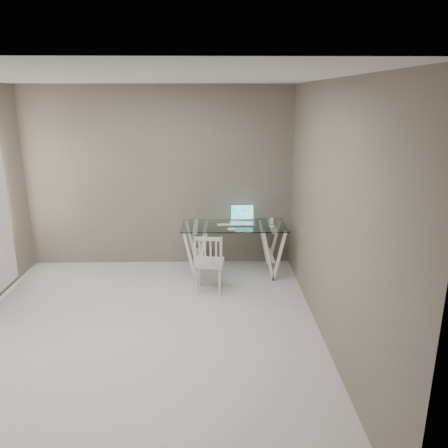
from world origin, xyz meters
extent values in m
plane|color=#B9B6B1|center=(0.00, 0.00, 0.00)|extent=(4.50, 4.50, 0.00)
cube|color=white|center=(0.00, 0.00, 2.70)|extent=(4.00, 4.50, 0.02)
cube|color=#6B6154|center=(0.00, 2.25, 1.35)|extent=(4.00, 0.02, 2.70)
cube|color=#6B6154|center=(0.00, -2.25, 1.35)|extent=(4.00, 0.02, 2.70)
cube|color=#6B6154|center=(2.00, 0.00, 1.35)|extent=(0.02, 4.50, 2.70)
cube|color=silver|center=(1.11, 1.77, 0.74)|extent=(1.50, 0.70, 0.01)
cube|color=white|center=(0.56, 1.77, 0.36)|extent=(0.24, 0.62, 0.72)
cube|color=white|center=(1.66, 1.77, 0.36)|extent=(0.24, 0.62, 0.72)
cube|color=silver|center=(0.75, 1.18, 0.40)|extent=(0.40, 0.40, 0.04)
cylinder|color=silver|center=(0.59, 1.04, 0.19)|extent=(0.03, 0.03, 0.38)
cylinder|color=silver|center=(0.89, 1.02, 0.19)|extent=(0.03, 0.03, 0.38)
cylinder|color=silver|center=(0.62, 1.34, 0.19)|extent=(0.03, 0.03, 0.38)
cylinder|color=silver|center=(0.92, 1.32, 0.19)|extent=(0.03, 0.03, 0.38)
cube|color=silver|center=(0.74, 1.01, 0.61)|extent=(0.37, 0.06, 0.42)
cube|color=#B7B7BC|center=(1.24, 1.83, 0.75)|extent=(0.36, 0.25, 0.02)
cube|color=#19D899|center=(1.24, 1.98, 0.88)|extent=(0.36, 0.06, 0.24)
cube|color=silver|center=(0.98, 1.77, 0.75)|extent=(0.25, 0.11, 0.01)
ellipsoid|color=white|center=(1.06, 1.50, 0.76)|extent=(0.12, 0.07, 0.04)
cube|color=white|center=(1.64, 1.71, 0.75)|extent=(0.07, 0.07, 0.02)
cube|color=black|center=(1.64, 1.72, 0.82)|extent=(0.06, 0.03, 0.12)
camera|label=1|loc=(0.83, -4.24, 2.54)|focal=35.00mm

